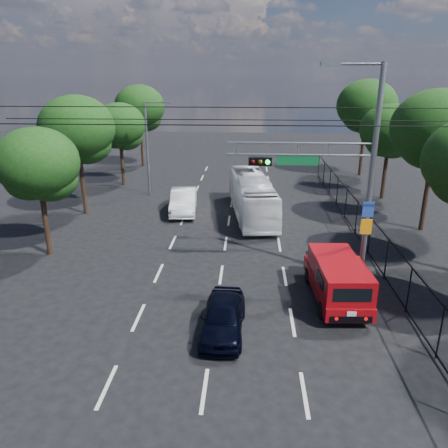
# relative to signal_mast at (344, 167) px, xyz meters

# --- Properties ---
(ground) EXTENTS (120.00, 120.00, 0.00)m
(ground) POSITION_rel_signal_mast_xyz_m (-5.28, -7.99, -5.24)
(ground) COLOR black
(ground) RESTS_ON ground
(lane_markings) EXTENTS (6.12, 38.00, 0.01)m
(lane_markings) POSITION_rel_signal_mast_xyz_m (-5.28, 6.01, -5.24)
(lane_markings) COLOR beige
(lane_markings) RESTS_ON ground
(signal_mast) EXTENTS (6.43, 0.39, 9.50)m
(signal_mast) POSITION_rel_signal_mast_xyz_m (0.00, 0.00, 0.00)
(signal_mast) COLOR slate
(signal_mast) RESTS_ON ground
(streetlight_left) EXTENTS (2.09, 0.22, 7.08)m
(streetlight_left) POSITION_rel_signal_mast_xyz_m (-11.62, 14.01, -1.30)
(streetlight_left) COLOR slate
(streetlight_left) RESTS_ON ground
(utility_wires) EXTENTS (22.00, 5.04, 0.74)m
(utility_wires) POSITION_rel_signal_mast_xyz_m (-5.28, 0.84, 1.99)
(utility_wires) COLOR black
(utility_wires) RESTS_ON ground
(fence_right) EXTENTS (0.06, 34.03, 2.00)m
(fence_right) POSITION_rel_signal_mast_xyz_m (2.32, 4.18, -4.21)
(fence_right) COLOR black
(fence_right) RESTS_ON ground
(tree_right_c) EXTENTS (5.10, 5.10, 8.29)m
(tree_right_c) POSITION_rel_signal_mast_xyz_m (6.53, 7.03, 0.49)
(tree_right_c) COLOR black
(tree_right_c) RESTS_ON ground
(tree_right_d) EXTENTS (4.32, 4.32, 7.02)m
(tree_right_d) POSITION_rel_signal_mast_xyz_m (6.13, 14.03, -0.39)
(tree_right_d) COLOR black
(tree_right_d) RESTS_ON ground
(tree_right_e) EXTENTS (5.28, 5.28, 8.58)m
(tree_right_e) POSITION_rel_signal_mast_xyz_m (6.33, 22.03, 0.69)
(tree_right_e) COLOR black
(tree_right_e) RESTS_ON ground
(tree_left_b) EXTENTS (4.08, 4.08, 6.63)m
(tree_left_b) POSITION_rel_signal_mast_xyz_m (-14.47, 2.03, -0.66)
(tree_left_b) COLOR black
(tree_left_b) RESTS_ON ground
(tree_left_c) EXTENTS (4.80, 4.80, 7.80)m
(tree_left_c) POSITION_rel_signal_mast_xyz_m (-15.07, 9.03, 0.15)
(tree_left_c) COLOR black
(tree_left_c) RESTS_ON ground
(tree_left_d) EXTENTS (4.20, 4.20, 6.83)m
(tree_left_d) POSITION_rel_signal_mast_xyz_m (-14.67, 17.03, -0.52)
(tree_left_d) COLOR black
(tree_left_d) RESTS_ON ground
(tree_left_e) EXTENTS (4.92, 4.92, 7.99)m
(tree_left_e) POSITION_rel_signal_mast_xyz_m (-14.87, 25.03, 0.29)
(tree_left_e) COLOR black
(tree_left_e) RESTS_ON ground
(red_pickup) EXTENTS (2.11, 5.22, 1.91)m
(red_pickup) POSITION_rel_signal_mast_xyz_m (-0.33, -2.13, -4.22)
(red_pickup) COLOR black
(red_pickup) RESTS_ON ground
(navy_hatchback) EXTENTS (1.66, 3.85, 1.29)m
(navy_hatchback) POSITION_rel_signal_mast_xyz_m (-4.91, -4.80, -4.60)
(navy_hatchback) COLOR black
(navy_hatchback) RESTS_ON ground
(white_bus) EXTENTS (3.40, 9.70, 2.64)m
(white_bus) POSITION_rel_signal_mast_xyz_m (-3.82, 9.28, -3.92)
(white_bus) COLOR white
(white_bus) RESTS_ON ground
(white_van) EXTENTS (2.09, 4.91, 1.57)m
(white_van) POSITION_rel_signal_mast_xyz_m (-8.47, 9.69, -4.46)
(white_van) COLOR white
(white_van) RESTS_ON ground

